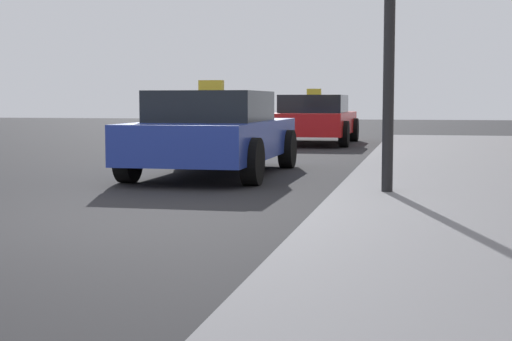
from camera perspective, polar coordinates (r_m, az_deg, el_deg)
The scene contains 3 objects.
ground_plane at distance 7.28m, azimuth -11.90°, elevation -3.90°, with size 80.00×80.00×0.00m, color #232326.
car_blue at distance 11.82m, azimuth -3.07°, elevation 2.80°, with size 1.98×4.28×1.43m.
car_red at distance 20.32m, azimuth 4.32°, elevation 3.78°, with size 2.01×4.35×1.43m.
Camera 1 is at (2.94, -6.56, 1.13)m, focal length 54.63 mm.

